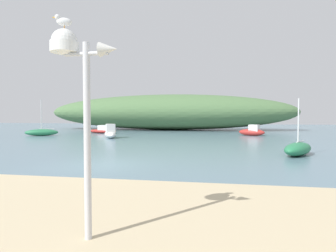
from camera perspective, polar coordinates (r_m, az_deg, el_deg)
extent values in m
plane|color=slate|center=(13.46, -13.39, -7.76)|extent=(120.00, 120.00, 0.00)
ellipsoid|color=#517547|center=(43.95, 0.12, 2.88)|extent=(39.47, 10.58, 5.57)
cylinder|color=silver|center=(4.89, -16.31, -3.18)|extent=(0.12, 0.12, 3.35)
cylinder|color=silver|center=(4.97, -16.51, 14.12)|extent=(0.79, 0.07, 0.07)
cylinder|color=white|center=(5.18, -20.56, 14.98)|extent=(0.48, 0.48, 0.18)
sphere|color=white|center=(5.20, -20.57, 15.93)|extent=(0.44, 0.44, 0.44)
cone|color=silver|center=(4.83, -12.19, 15.25)|extent=(0.31, 0.24, 0.24)
cylinder|color=orange|center=(5.25, -20.65, 18.57)|extent=(0.01, 0.01, 0.05)
cylinder|color=orange|center=(5.28, -20.58, 18.45)|extent=(0.01, 0.01, 0.05)
ellipsoid|color=white|center=(5.29, -20.63, 19.48)|extent=(0.27, 0.20, 0.14)
ellipsoid|color=#9EA0A8|center=(5.30, -20.63, 19.72)|extent=(0.25, 0.17, 0.05)
sphere|color=white|center=(5.33, -21.83, 20.12)|extent=(0.09, 0.09, 0.09)
cone|color=gold|center=(5.34, -22.62, 20.00)|extent=(0.06, 0.05, 0.03)
ellipsoid|color=#B72D28|center=(32.49, 16.86, -1.25)|extent=(3.13, 2.33, 0.77)
cube|color=silver|center=(32.36, 17.36, -0.40)|extent=(1.32, 1.26, 0.75)
ellipsoid|color=#B72D28|center=(36.55, -13.46, -1.04)|extent=(4.24, 2.16, 0.51)
cube|color=silver|center=(36.30, -12.94, -0.38)|extent=(1.61, 1.37, 0.71)
ellipsoid|color=#287A4C|center=(34.11, -24.64, -1.22)|extent=(3.67, 2.46, 0.74)
cylinder|color=silver|center=(34.06, -24.69, 1.99)|extent=(0.08, 0.08, 3.52)
cylinder|color=silver|center=(34.00, -23.77, -0.55)|extent=(1.47, 0.69, 0.06)
ellipsoid|color=white|center=(28.86, -11.88, -1.70)|extent=(2.62, 3.61, 0.71)
cube|color=silver|center=(28.47, -11.80, -0.56)|extent=(1.32, 1.49, 0.97)
ellipsoid|color=#287A4C|center=(17.60, 25.23, -4.31)|extent=(2.63, 3.24, 0.75)
cylinder|color=silver|center=(17.49, 25.32, 0.67)|extent=(0.08, 0.08, 2.76)
cylinder|color=silver|center=(18.00, 25.69, -2.89)|extent=(0.80, 1.22, 0.06)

